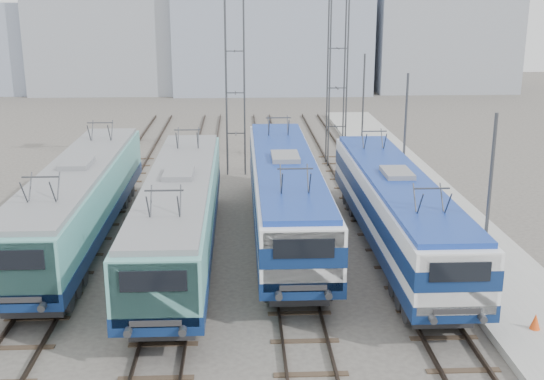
{
  "coord_description": "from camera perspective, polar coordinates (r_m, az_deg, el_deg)",
  "views": [
    {
      "loc": [
        0.28,
        -19.55,
        10.6
      ],
      "look_at": [
        1.53,
        7.0,
        3.07
      ],
      "focal_mm": 45.0,
      "sensor_mm": 36.0,
      "label": 1
    }
  ],
  "objects": [
    {
      "name": "catenary_tower_east",
      "position": [
        44.17,
        5.51,
        10.61
      ],
      "size": [
        4.5,
        1.2,
        12.0
      ],
      "color": "#3F4247",
      "rests_on": "ground"
    },
    {
      "name": "locomotive_far_right",
      "position": [
        28.92,
        10.36,
        -1.35
      ],
      "size": [
        2.71,
        17.12,
        3.22
      ],
      "color": "#0D2250",
      "rests_on": "ground"
    },
    {
      "name": "mast_mid",
      "position": [
        35.29,
        11.03,
        3.92
      ],
      "size": [
        0.12,
        0.12,
        7.0
      ],
      "primitive_type": "cylinder",
      "color": "#3F4247",
      "rests_on": "ground"
    },
    {
      "name": "building_east",
      "position": [
        85.05,
        13.82,
        12.28
      ],
      "size": [
        16.0,
        12.0,
        12.0
      ],
      "primitive_type": "cube",
      "color": "#969CA8",
      "rests_on": "ground"
    },
    {
      "name": "mast_front",
      "position": [
        24.17,
        17.59,
        -2.04
      ],
      "size": [
        0.12,
        0.12,
        7.0
      ],
      "primitive_type": "cylinder",
      "color": "#3F4247",
      "rests_on": "ground"
    },
    {
      "name": "locomotive_far_left",
      "position": [
        30.57,
        -15.88,
        -0.7
      ],
      "size": [
        2.83,
        17.86,
        3.36
      ],
      "color": "#0D2250",
      "rests_on": "ground"
    },
    {
      "name": "locomotive_center_right",
      "position": [
        30.39,
        1.12,
        -0.01
      ],
      "size": [
        2.87,
        18.13,
        3.41
      ],
      "color": "#0D2250",
      "rests_on": "ground"
    },
    {
      "name": "building_west",
      "position": [
        82.87,
        -12.95,
        12.95
      ],
      "size": [
        18.0,
        12.0,
        14.0
      ],
      "primitive_type": "cube",
      "color": "#969CA8",
      "rests_on": "ground"
    },
    {
      "name": "catenary_tower_west",
      "position": [
        41.74,
        -3.12,
        10.36
      ],
      "size": [
        4.5,
        1.2,
        12.0
      ],
      "color": "#3F4247",
      "rests_on": "ground"
    },
    {
      "name": "mast_rear",
      "position": [
        46.84,
        7.62,
        6.96
      ],
      "size": [
        0.12,
        0.12,
        7.0
      ],
      "primitive_type": "cylinder",
      "color": "#3F4247",
      "rests_on": "ground"
    },
    {
      "name": "locomotive_center_left",
      "position": [
        28.1,
        -7.74,
        -1.71
      ],
      "size": [
        2.8,
        17.69,
        3.33
      ],
      "color": "#0D2250",
      "rests_on": "ground"
    },
    {
      "name": "building_center",
      "position": [
        81.65,
        -0.09,
        14.7
      ],
      "size": [
        22.0,
        14.0,
        18.0
      ],
      "primitive_type": "cube",
      "color": "#909CB3",
      "rests_on": "ground"
    },
    {
      "name": "safety_cone",
      "position": [
        23.86,
        21.17,
        -10.21
      ],
      "size": [
        0.34,
        0.34,
        0.53
      ],
      "primitive_type": "cone",
      "color": "#ED4D15",
      "rests_on": "platform"
    },
    {
      "name": "ground",
      "position": [
        22.24,
        -3.17,
        -12.68
      ],
      "size": [
        160.0,
        160.0,
        0.0
      ],
      "primitive_type": "plane",
      "color": "#514C47"
    },
    {
      "name": "platform",
      "position": [
        31.09,
        16.13,
        -4.48
      ],
      "size": [
        4.0,
        70.0,
        0.3
      ],
      "primitive_type": "cube",
      "color": "#9E9E99",
      "rests_on": "ground"
    }
  ]
}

